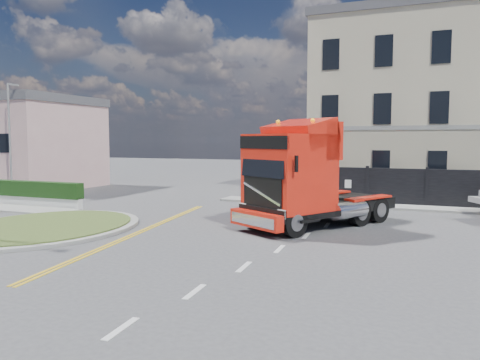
% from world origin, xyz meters
% --- Properties ---
extents(ground, '(120.00, 120.00, 0.00)m').
position_xyz_m(ground, '(0.00, 0.00, 0.00)').
color(ground, '#424244').
rests_on(ground, ground).
extents(traffic_island, '(6.80, 6.80, 0.17)m').
position_xyz_m(traffic_island, '(-7.00, -3.00, 0.08)').
color(traffic_island, gray).
rests_on(traffic_island, ground).
extents(hedge_wall, '(8.00, 0.55, 1.35)m').
position_xyz_m(hedge_wall, '(-13.00, 1.50, 0.74)').
color(hedge_wall, silver).
rests_on(hedge_wall, ground).
extents(pavement_side, '(8.50, 1.80, 0.10)m').
position_xyz_m(pavement_side, '(-13.00, 0.40, 0.05)').
color(pavement_side, gray).
rests_on(pavement_side, ground).
extents(seaside_bldg_pink, '(8.00, 8.00, 6.00)m').
position_xyz_m(seaside_bldg_pink, '(-20.00, 9.00, 3.00)').
color(seaside_bldg_pink, beige).
rests_on(seaside_bldg_pink, ground).
extents(hoarding_fence, '(18.80, 0.25, 2.00)m').
position_xyz_m(hoarding_fence, '(6.55, 9.00, 1.00)').
color(hoarding_fence, black).
rests_on(hoarding_fence, ground).
extents(georgian_building, '(12.30, 10.30, 12.80)m').
position_xyz_m(georgian_building, '(6.00, 16.50, 5.77)').
color(georgian_building, '#C2B99A').
rests_on(georgian_building, ground).
extents(pavement_far, '(20.00, 1.60, 0.12)m').
position_xyz_m(pavement_far, '(6.00, 8.10, 0.06)').
color(pavement_far, gray).
rests_on(pavement_far, ground).
extents(truck, '(5.77, 7.36, 4.20)m').
position_xyz_m(truck, '(2.39, 1.00, 1.88)').
color(truck, black).
rests_on(truck, ground).
extents(lamppost_slim, '(0.29, 0.57, 6.98)m').
position_xyz_m(lamppost_slim, '(-16.53, 4.18, 4.12)').
color(lamppost_slim, slate).
rests_on(lamppost_slim, ground).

